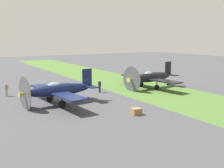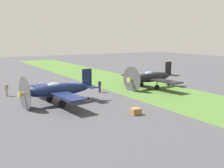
{
  "view_description": "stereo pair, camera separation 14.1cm",
  "coord_description": "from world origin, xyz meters",
  "px_view_note": "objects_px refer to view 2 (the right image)",
  "views": [
    {
      "loc": [
        -30.9,
        13.41,
        7.52
      ],
      "look_at": [
        -0.04,
        -4.95,
        1.46
      ],
      "focal_mm": 44.95,
      "sensor_mm": 36.0,
      "label": 1
    },
    {
      "loc": [
        -30.97,
        13.29,
        7.52
      ],
      "look_at": [
        -0.04,
        -4.95,
        1.46
      ],
      "focal_mm": 44.95,
      "sensor_mm": 36.0,
      "label": 2
    }
  ],
  "objects_px": {
    "ground_crew_chief": "(100,86)",
    "ground_crew_mechanic": "(6,89)",
    "airplane_wingman": "(151,77)",
    "airplane_lead": "(58,90)",
    "supply_crate": "(135,111)"
  },
  "relations": [
    {
      "from": "airplane_lead",
      "to": "ground_crew_mechanic",
      "type": "bearing_deg",
      "value": 23.95
    },
    {
      "from": "airplane_lead",
      "to": "ground_crew_mechanic",
      "type": "distance_m",
      "value": 8.74
    },
    {
      "from": "airplane_wingman",
      "to": "ground_crew_mechanic",
      "type": "relative_size",
      "value": 6.38
    },
    {
      "from": "airplane_wingman",
      "to": "airplane_lead",
      "type": "bearing_deg",
      "value": 93.74
    },
    {
      "from": "ground_crew_chief",
      "to": "ground_crew_mechanic",
      "type": "height_order",
      "value": "same"
    },
    {
      "from": "airplane_wingman",
      "to": "ground_crew_mechanic",
      "type": "xyz_separation_m",
      "value": [
        4.93,
        19.46,
        -0.73
      ]
    },
    {
      "from": "ground_crew_chief",
      "to": "ground_crew_mechanic",
      "type": "relative_size",
      "value": 1.0
    },
    {
      "from": "airplane_lead",
      "to": "airplane_wingman",
      "type": "height_order",
      "value": "airplane_lead"
    },
    {
      "from": "ground_crew_mechanic",
      "to": "airplane_lead",
      "type": "bearing_deg",
      "value": 163.16
    },
    {
      "from": "airplane_lead",
      "to": "supply_crate",
      "type": "xyz_separation_m",
      "value": [
        -7.85,
        -5.04,
        -1.34
      ]
    },
    {
      "from": "airplane_wingman",
      "to": "ground_crew_chief",
      "type": "relative_size",
      "value": 6.38
    },
    {
      "from": "ground_crew_mechanic",
      "to": "supply_crate",
      "type": "relative_size",
      "value": 1.92
    },
    {
      "from": "airplane_lead",
      "to": "airplane_wingman",
      "type": "relative_size",
      "value": 1.01
    },
    {
      "from": "airplane_wingman",
      "to": "ground_crew_mechanic",
      "type": "bearing_deg",
      "value": 69.53
    },
    {
      "from": "ground_crew_mechanic",
      "to": "supply_crate",
      "type": "bearing_deg",
      "value": 165.07
    }
  ]
}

